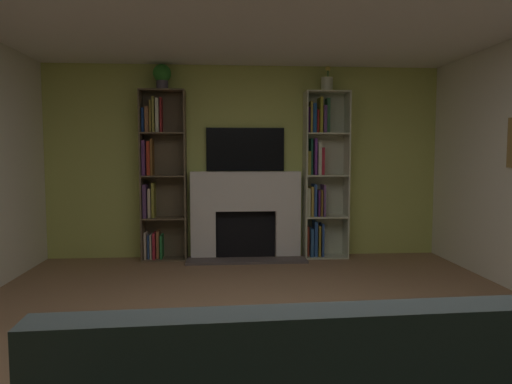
{
  "coord_description": "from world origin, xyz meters",
  "views": [
    {
      "loc": [
        -0.31,
        -2.89,
        1.36
      ],
      "look_at": [
        0.0,
        1.31,
        1.02
      ],
      "focal_mm": 32.72,
      "sensor_mm": 36.0,
      "label": 1
    }
  ],
  "objects_px": {
    "fireplace": "(246,212)",
    "potted_plant": "(162,75)",
    "bookshelf_left": "(159,176)",
    "bookshelf_right": "(320,176)",
    "tv": "(245,149)",
    "coffee_table": "(294,352)",
    "vase_with_flowers": "(327,82)"
  },
  "relations": [
    {
      "from": "fireplace",
      "to": "potted_plant",
      "type": "height_order",
      "value": "potted_plant"
    },
    {
      "from": "bookshelf_left",
      "to": "bookshelf_right",
      "type": "distance_m",
      "value": 2.1
    },
    {
      "from": "tv",
      "to": "bookshelf_left",
      "type": "distance_m",
      "value": 1.17
    },
    {
      "from": "bookshelf_left",
      "to": "coffee_table",
      "type": "relative_size",
      "value": 2.97
    },
    {
      "from": "fireplace",
      "to": "tv",
      "type": "distance_m",
      "value": 0.83
    },
    {
      "from": "bookshelf_right",
      "to": "potted_plant",
      "type": "relative_size",
      "value": 6.8
    },
    {
      "from": "coffee_table",
      "to": "potted_plant",
      "type": "bearing_deg",
      "value": 106.4
    },
    {
      "from": "bookshelf_right",
      "to": "potted_plant",
      "type": "xyz_separation_m",
      "value": [
        -2.03,
        -0.03,
        1.27
      ]
    },
    {
      "from": "fireplace",
      "to": "bookshelf_left",
      "type": "distance_m",
      "value": 1.22
    },
    {
      "from": "potted_plant",
      "to": "bookshelf_left",
      "type": "bearing_deg",
      "value": 149.82
    },
    {
      "from": "fireplace",
      "to": "tv",
      "type": "bearing_deg",
      "value": 90.0
    },
    {
      "from": "fireplace",
      "to": "potted_plant",
      "type": "bearing_deg",
      "value": -177.8
    },
    {
      "from": "bookshelf_left",
      "to": "vase_with_flowers",
      "type": "xyz_separation_m",
      "value": [
        2.17,
        -0.04,
        1.2
      ]
    },
    {
      "from": "potted_plant",
      "to": "vase_with_flowers",
      "type": "bearing_deg",
      "value": 0.01
    },
    {
      "from": "potted_plant",
      "to": "coffee_table",
      "type": "height_order",
      "value": "potted_plant"
    },
    {
      "from": "vase_with_flowers",
      "to": "coffee_table",
      "type": "bearing_deg",
      "value": -104.91
    },
    {
      "from": "bookshelf_right",
      "to": "coffee_table",
      "type": "relative_size",
      "value": 2.97
    },
    {
      "from": "coffee_table",
      "to": "bookshelf_right",
      "type": "bearing_deg",
      "value": 76.21
    },
    {
      "from": "fireplace",
      "to": "coffee_table",
      "type": "distance_m",
      "value": 3.79
    },
    {
      "from": "bookshelf_left",
      "to": "bookshelf_right",
      "type": "relative_size",
      "value": 1.0
    },
    {
      "from": "potted_plant",
      "to": "bookshelf_right",
      "type": "bearing_deg",
      "value": 0.95
    },
    {
      "from": "fireplace",
      "to": "bookshelf_left",
      "type": "height_order",
      "value": "bookshelf_left"
    },
    {
      "from": "bookshelf_right",
      "to": "coffee_table",
      "type": "xyz_separation_m",
      "value": [
        -0.93,
        -3.78,
        -0.72
      ]
    },
    {
      "from": "coffee_table",
      "to": "fireplace",
      "type": "bearing_deg",
      "value": 90.81
    },
    {
      "from": "bookshelf_right",
      "to": "vase_with_flowers",
      "type": "xyz_separation_m",
      "value": [
        0.07,
        -0.03,
        1.21
      ]
    },
    {
      "from": "potted_plant",
      "to": "vase_with_flowers",
      "type": "height_order",
      "value": "vase_with_flowers"
    },
    {
      "from": "bookshelf_left",
      "to": "coffee_table",
      "type": "bearing_deg",
      "value": -72.78
    },
    {
      "from": "fireplace",
      "to": "potted_plant",
      "type": "distance_m",
      "value": 2.04
    },
    {
      "from": "fireplace",
      "to": "potted_plant",
      "type": "xyz_separation_m",
      "value": [
        -1.05,
        -0.04,
        1.75
      ]
    },
    {
      "from": "bookshelf_right",
      "to": "potted_plant",
      "type": "distance_m",
      "value": 2.39
    },
    {
      "from": "tv",
      "to": "bookshelf_right",
      "type": "bearing_deg",
      "value": -5.04
    },
    {
      "from": "vase_with_flowers",
      "to": "potted_plant",
      "type": "bearing_deg",
      "value": -179.99
    }
  ]
}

